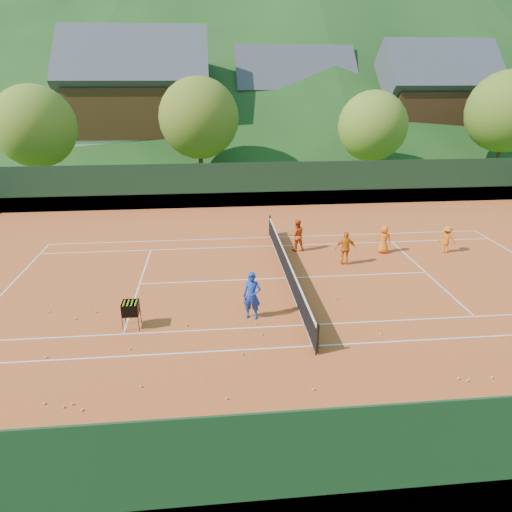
{
  "coord_description": "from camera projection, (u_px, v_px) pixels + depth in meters",
  "views": [
    {
      "loc": [
        -3.14,
        -18.17,
        8.35
      ],
      "look_at": [
        -1.37,
        0.0,
        1.12
      ],
      "focal_mm": 32.0,
      "sensor_mm": 36.0,
      "label": 1
    }
  ],
  "objects": [
    {
      "name": "tennis_ball_24",
      "position": [
        72.0,
        404.0,
        12.37
      ],
      "size": [
        0.07,
        0.07,
        0.07
      ],
      "primitive_type": "sphere",
      "color": "yellow",
      "rests_on": "clay_court"
    },
    {
      "name": "chalet_right",
      "position": [
        431.0,
        107.0,
        47.81
      ],
      "size": [
        11.5,
        8.82,
        11.91
      ],
      "color": "beige",
      "rests_on": "ground"
    },
    {
      "name": "tennis_ball_21",
      "position": [
        141.0,
        293.0,
        18.71
      ],
      "size": [
        0.07,
        0.07,
        0.07
      ],
      "primitive_type": "sphere",
      "color": "yellow",
      "rests_on": "clay_court"
    },
    {
      "name": "tennis_ball_28",
      "position": [
        337.0,
        298.0,
        18.25
      ],
      "size": [
        0.07,
        0.07,
        0.07
      ],
      "primitive_type": "sphere",
      "color": "yellow",
      "rests_on": "clay_court"
    },
    {
      "name": "tennis_ball_9",
      "position": [
        419.0,
        288.0,
        19.09
      ],
      "size": [
        0.07,
        0.07,
        0.07
      ],
      "primitive_type": "sphere",
      "color": "yellow",
      "rests_on": "clay_court"
    },
    {
      "name": "tennis_ball_22",
      "position": [
        44.0,
        403.0,
        12.39
      ],
      "size": [
        0.07,
        0.07,
        0.07
      ],
      "primitive_type": "sphere",
      "color": "yellow",
      "rests_on": "clay_court"
    },
    {
      "name": "tennis_ball_1",
      "position": [
        46.0,
        357.0,
        14.42
      ],
      "size": [
        0.07,
        0.07,
        0.07
      ],
      "primitive_type": "sphere",
      "color": "yellow",
      "rests_on": "clay_court"
    },
    {
      "name": "tennis_ball_11",
      "position": [
        459.0,
        378.0,
        13.41
      ],
      "size": [
        0.07,
        0.07,
        0.07
      ],
      "primitive_type": "sphere",
      "color": "yellow",
      "rests_on": "clay_court"
    },
    {
      "name": "tennis_ball_13",
      "position": [
        256.0,
        324.0,
        16.38
      ],
      "size": [
        0.07,
        0.07,
        0.07
      ],
      "primitive_type": "sphere",
      "color": "yellow",
      "rests_on": "clay_court"
    },
    {
      "name": "tennis_ball_8",
      "position": [
        227.0,
        399.0,
        12.58
      ],
      "size": [
        0.07,
        0.07,
        0.07
      ],
      "primitive_type": "sphere",
      "color": "yellow",
      "rests_on": "clay_court"
    },
    {
      "name": "student_d",
      "position": [
        446.0,
        239.0,
        22.87
      ],
      "size": [
        1.02,
        0.8,
        1.38
      ],
      "primitive_type": "imported",
      "rotation": [
        0.0,
        0.0,
        2.77
      ],
      "color": "orange",
      "rests_on": "clay_court"
    },
    {
      "name": "tennis_ball_27",
      "position": [
        96.0,
        312.0,
        17.19
      ],
      "size": [
        0.07,
        0.07,
        0.07
      ],
      "primitive_type": "sphere",
      "color": "yellow",
      "rests_on": "clay_court"
    },
    {
      "name": "student_c",
      "position": [
        384.0,
        239.0,
        22.79
      ],
      "size": [
        0.79,
        0.62,
        1.42
      ],
      "primitive_type": "imported",
      "rotation": [
        0.0,
        0.0,
        2.88
      ],
      "color": "orange",
      "rests_on": "clay_court"
    },
    {
      "name": "student_a",
      "position": [
        297.0,
        235.0,
        23.06
      ],
      "size": [
        0.84,
        0.68,
        1.64
      ],
      "primitive_type": "imported",
      "rotation": [
        0.0,
        0.0,
        3.22
      ],
      "color": "#E34F14",
      "rests_on": "clay_court"
    },
    {
      "name": "tennis_ball_16",
      "position": [
        478.0,
        317.0,
        16.82
      ],
      "size": [
        0.07,
        0.07,
        0.07
      ],
      "primitive_type": "sphere",
      "color": "yellow",
      "rests_on": "clay_court"
    },
    {
      "name": "tree_a",
      "position": [
        35.0,
        126.0,
        33.59
      ],
      "size": [
        6.0,
        6.0,
        7.88
      ],
      "color": "#422C1A",
      "rests_on": "ground"
    },
    {
      "name": "perimeter_fence",
      "position": [
        287.0,
        252.0,
        19.71
      ],
      "size": [
        40.4,
        24.24,
        3.0
      ],
      "color": "black",
      "rests_on": "clay_court"
    },
    {
      "name": "tennis_ball_25",
      "position": [
        141.0,
        386.0,
        13.07
      ],
      "size": [
        0.07,
        0.07,
        0.07
      ],
      "primitive_type": "sphere",
      "color": "yellow",
      "rests_on": "clay_court"
    },
    {
      "name": "tennis_ball_2",
      "position": [
        243.0,
        354.0,
        14.59
      ],
      "size": [
        0.07,
        0.07,
        0.07
      ],
      "primitive_type": "sphere",
      "color": "yellow",
      "rests_on": "clay_court"
    },
    {
      "name": "tennis_ball_20",
      "position": [
        314.0,
        389.0,
        12.96
      ],
      "size": [
        0.07,
        0.07,
        0.07
      ],
      "primitive_type": "sphere",
      "color": "yellow",
      "rests_on": "clay_court"
    },
    {
      "name": "court_lines",
      "position": [
        287.0,
        278.0,
        20.16
      ],
      "size": [
        23.83,
        11.03,
        0.0
      ],
      "color": "white",
      "rests_on": "clay_court"
    },
    {
      "name": "student_b",
      "position": [
        346.0,
        248.0,
        21.33
      ],
      "size": [
        1.0,
        0.51,
        1.64
      ],
      "primitive_type": "imported",
      "rotation": [
        0.0,
        0.0,
        3.02
      ],
      "color": "orange",
      "rests_on": "clay_court"
    },
    {
      "name": "tennis_ball_6",
      "position": [
        76.0,
        319.0,
        16.73
      ],
      "size": [
        0.07,
        0.07,
        0.07
      ],
      "primitive_type": "sphere",
      "color": "yellow",
      "rests_on": "clay_court"
    },
    {
      "name": "ball_hopper",
      "position": [
        131.0,
        309.0,
        15.93
      ],
      "size": [
        0.57,
        0.57,
        1.0
      ],
      "color": "black",
      "rests_on": "clay_court"
    },
    {
      "name": "tennis_ball_18",
      "position": [
        468.0,
        380.0,
        13.33
      ],
      "size": [
        0.07,
        0.07,
        0.07
      ],
      "primitive_type": "sphere",
      "color": "yellow",
      "rests_on": "clay_court"
    },
    {
      "name": "tennis_net",
      "position": [
        287.0,
        268.0,
        19.98
      ],
      "size": [
        0.1,
        12.07,
        1.1
      ],
      "color": "black",
      "rests_on": "clay_court"
    },
    {
      "name": "chalet_left",
      "position": [
        139.0,
        105.0,
        44.95
      ],
      "size": [
        13.8,
        9.93,
        12.92
      ],
      "color": "beige",
      "rests_on": "ground"
    },
    {
      "name": "tennis_ball_7",
      "position": [
        262.0,
        334.0,
        15.72
      ],
      "size": [
        0.07,
        0.07,
        0.07
      ],
      "primitive_type": "sphere",
      "color": "yellow",
      "rests_on": "clay_court"
    },
    {
      "name": "clay_court",
      "position": [
        287.0,
        278.0,
        20.17
      ],
      "size": [
        40.0,
        24.0,
        0.02
      ],
      "primitive_type": "cube",
      "color": "#C34C1F",
      "rests_on": "ground"
    },
    {
      "name": "tree_d",
      "position": [
        507.0,
        112.0,
        38.64
      ],
      "size": [
        6.8,
        6.8,
        8.93
      ],
      "color": "#402819",
      "rests_on": "ground"
    },
    {
      "name": "tree_b",
      "position": [
        199.0,
        118.0,
        36.41
      ],
      "size": [
        6.4,
        6.4,
        8.4
      ],
      "color": "#402919",
      "rests_on": "ground"
    },
    {
      "name": "tennis_ball_29",
      "position": [
        49.0,
        312.0,
        17.22
      ],
      "size": [
        0.07,
        0.07,
        0.07
      ],
      "primitive_type": "sphere",
      "color": "yellow",
      "rests_on": "clay_court"
    },
    {
      "name": "tennis_ball_4",
      "position": [
        64.0,
        407.0,
        12.26
      ],
      "size": [
        0.07,
        0.07,
        0.07
      ],
      "primitive_type": "sphere",
      "color": "yellow",
      "rests_on": "clay_court"
    },
    {
      "name": "ground",
      "position": [
        287.0,
        278.0,
        20.17
      ],
      "size": [
        400.0,
        400.0,
        0.0
      ],
      "primitive_type": "plane",
      "color": "#2E5219",
      "rests_on": "ground"
    },
    {
      "name": "tennis_ball_10",
      "position": [
        80.0,
        445.0,
        10.99
      ],
      "size": [
        0.07,
        0.07,
        0.07
      ],
      "primitive_type": "sphere",
      "color": "yellow",
      "rests_on": "clay_court"
    },
    {
      "name": "chalet_mid",
      "position": [
        292.0,
        108.0,
        50.34
      ],
      "size": [
        12.65,
        8.82,
        11.45
      ],
      "color": "beige",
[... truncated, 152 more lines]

